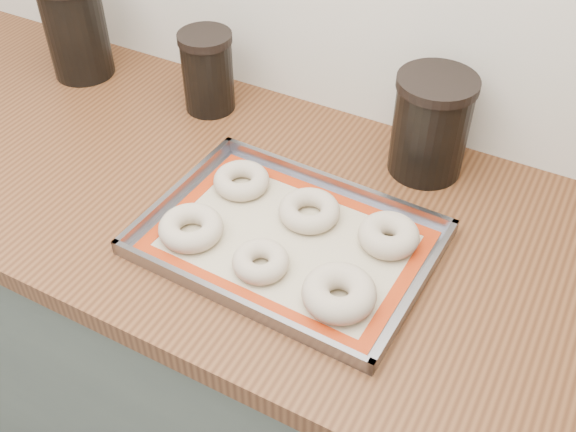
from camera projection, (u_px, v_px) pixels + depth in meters
The scene contains 13 objects.
cabinet at pixel (224, 341), 1.54m from camera, with size 3.00×0.65×0.86m, color #556155.
countertop at pixel (209, 191), 1.23m from camera, with size 3.06×0.68×0.04m, color brown.
baking_tray at pixel (288, 240), 1.10m from camera, with size 0.47×0.35×0.03m.
baking_mat at pixel (288, 241), 1.10m from camera, with size 0.43×0.31×0.00m.
bagel_front_left at pixel (191, 228), 1.10m from camera, with size 0.11×0.11×0.04m, color #BFAD94.
bagel_front_mid at pixel (261, 261), 1.04m from camera, with size 0.09×0.09×0.03m, color #BFAD94.
bagel_front_right at pixel (339, 293), 0.99m from camera, with size 0.11×0.11×0.04m, color #BFAD94.
bagel_back_left at pixel (241, 180), 1.19m from camera, with size 0.10×0.10×0.03m, color #BFAD94.
bagel_back_mid at pixel (309, 211), 1.13m from camera, with size 0.10×0.10×0.03m, color #BFAD94.
bagel_back_right at pixel (389, 235), 1.08m from camera, with size 0.10×0.10×0.04m, color #BFAD94.
canister_left at pixel (76, 27), 1.43m from camera, with size 0.14×0.14×0.22m.
canister_mid at pixel (208, 71), 1.35m from camera, with size 0.11×0.11×0.17m.
canister_right at pixel (431, 125), 1.19m from camera, with size 0.14×0.14×0.19m.
Camera 1 is at (0.58, 0.92, 1.68)m, focal length 42.00 mm.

